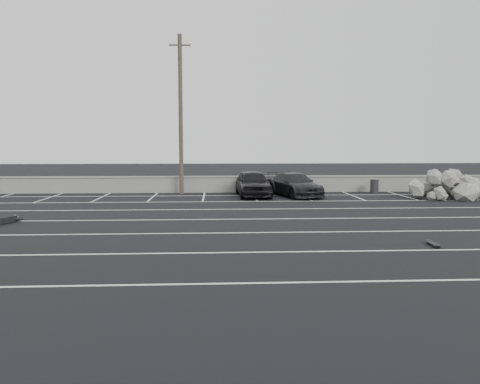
{
  "coord_description": "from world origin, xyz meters",
  "views": [
    {
      "loc": [
        -1.29,
        -16.17,
        3.1
      ],
      "look_at": [
        -0.21,
        4.35,
        1.0
      ],
      "focal_mm": 35.0,
      "sensor_mm": 36.0,
      "label": 1
    }
  ],
  "objects": [
    {
      "name": "seawall",
      "position": [
        0.0,
        14.0,
        0.55
      ],
      "size": [
        50.0,
        0.45,
        1.06
      ],
      "color": "gray",
      "rests_on": "ground"
    },
    {
      "name": "riprap_pile",
      "position": [
        12.5,
        9.83,
        0.47
      ],
      "size": [
        4.96,
        4.13,
        1.28
      ],
      "color": "#9A9890",
      "rests_on": "ground"
    },
    {
      "name": "car_right",
      "position": [
        3.45,
        11.49,
        0.69
      ],
      "size": [
        3.22,
        5.13,
        1.39
      ],
      "primitive_type": "imported",
      "rotation": [
        0.0,
        0.0,
        0.29
      ],
      "color": "black",
      "rests_on": "ground"
    },
    {
      "name": "utility_pole",
      "position": [
        -3.43,
        13.2,
        4.95
      ],
      "size": [
        1.3,
        0.26,
        9.77
      ],
      "color": "#4C4238",
      "rests_on": "ground"
    },
    {
      "name": "person",
      "position": [
        -9.58,
        2.59,
        0.24
      ],
      "size": [
        2.29,
        2.95,
        0.48
      ],
      "primitive_type": null,
      "rotation": [
        0.0,
        0.0,
        -0.29
      ],
      "color": "black",
      "rests_on": "ground"
    },
    {
      "name": "ground",
      "position": [
        0.0,
        0.0,
        0.0
      ],
      "size": [
        120.0,
        120.0,
        0.0
      ],
      "primitive_type": "plane",
      "color": "black",
      "rests_on": "ground"
    },
    {
      "name": "car_left",
      "position": [
        0.94,
        11.54,
        0.79
      ],
      "size": [
        2.08,
        4.72,
        1.58
      ],
      "primitive_type": "imported",
      "rotation": [
        0.0,
        0.0,
        0.05
      ],
      "color": "black",
      "rests_on": "ground"
    },
    {
      "name": "stall_lines",
      "position": [
        -0.08,
        4.41,
        0.0
      ],
      "size": [
        36.0,
        20.05,
        0.01
      ],
      "color": "silver",
      "rests_on": "ground"
    },
    {
      "name": "skateboard",
      "position": [
        5.36,
        -2.44,
        0.07
      ],
      "size": [
        0.24,
        0.74,
        0.09
      ],
      "rotation": [
        0.0,
        0.0,
        -0.06
      ],
      "color": "black",
      "rests_on": "ground"
    },
    {
      "name": "trash_bin",
      "position": [
        8.78,
        12.88,
        0.44
      ],
      "size": [
        0.61,
        0.61,
        0.87
      ],
      "rotation": [
        0.0,
        0.0,
        -0.07
      ],
      "color": "#252527",
      "rests_on": "ground"
    }
  ]
}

